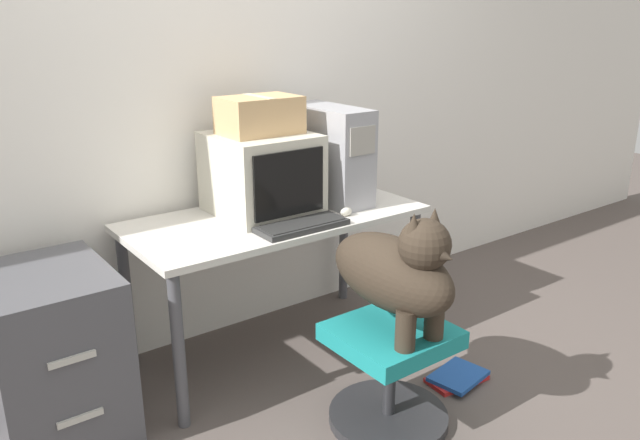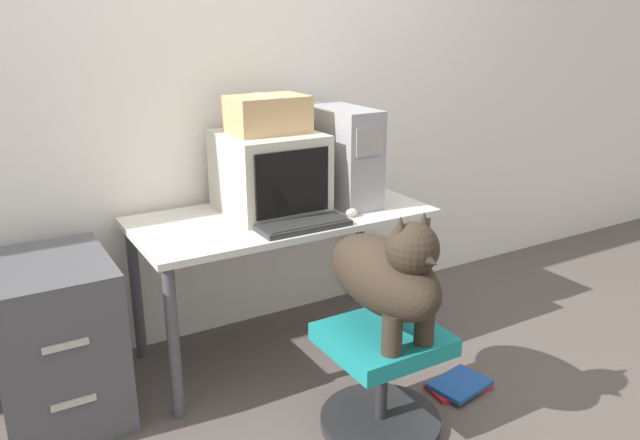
{
  "view_description": "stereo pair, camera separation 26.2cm",
  "coord_description": "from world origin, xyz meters",
  "px_view_note": "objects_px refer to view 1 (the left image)",
  "views": [
    {
      "loc": [
        -1.47,
        -2.0,
        1.58
      ],
      "look_at": [
        0.01,
        0.0,
        0.76
      ],
      "focal_mm": 35.0,
      "sensor_mm": 36.0,
      "label": 1
    },
    {
      "loc": [
        -1.25,
        -2.14,
        1.58
      ],
      "look_at": [
        0.01,
        0.0,
        0.76
      ],
      "focal_mm": 35.0,
      "sensor_mm": 36.0,
      "label": 2
    }
  ],
  "objects_px": {
    "office_chair": "(390,372)",
    "cardboard_box": "(260,115)",
    "crt_monitor": "(262,174)",
    "dog": "(397,270)",
    "pc_tower": "(330,154)",
    "filing_cabinet": "(54,355)",
    "book_stack_floor": "(458,377)",
    "keyboard": "(302,226)"
  },
  "relations": [
    {
      "from": "book_stack_floor",
      "to": "crt_monitor",
      "type": "bearing_deg",
      "value": 123.01
    },
    {
      "from": "pc_tower",
      "to": "book_stack_floor",
      "type": "bearing_deg",
      "value": -79.2
    },
    {
      "from": "dog",
      "to": "book_stack_floor",
      "type": "bearing_deg",
      "value": 5.43
    },
    {
      "from": "pc_tower",
      "to": "filing_cabinet",
      "type": "relative_size",
      "value": 0.72
    },
    {
      "from": "office_chair",
      "to": "dog",
      "type": "relative_size",
      "value": 0.82
    },
    {
      "from": "crt_monitor",
      "to": "filing_cabinet",
      "type": "distance_m",
      "value": 1.15
    },
    {
      "from": "office_chair",
      "to": "dog",
      "type": "bearing_deg",
      "value": -90.0
    },
    {
      "from": "keyboard",
      "to": "filing_cabinet",
      "type": "relative_size",
      "value": 0.6
    },
    {
      "from": "office_chair",
      "to": "keyboard",
      "type": "bearing_deg",
      "value": 96.69
    },
    {
      "from": "office_chair",
      "to": "cardboard_box",
      "type": "relative_size",
      "value": 1.41
    },
    {
      "from": "dog",
      "to": "book_stack_floor",
      "type": "xyz_separation_m",
      "value": [
        0.45,
        0.04,
        -0.65
      ]
    },
    {
      "from": "pc_tower",
      "to": "filing_cabinet",
      "type": "distance_m",
      "value": 1.51
    },
    {
      "from": "filing_cabinet",
      "to": "cardboard_box",
      "type": "distance_m",
      "value": 1.3
    },
    {
      "from": "pc_tower",
      "to": "cardboard_box",
      "type": "bearing_deg",
      "value": 174.95
    },
    {
      "from": "book_stack_floor",
      "to": "filing_cabinet",
      "type": "bearing_deg",
      "value": 155.33
    },
    {
      "from": "pc_tower",
      "to": "cardboard_box",
      "type": "distance_m",
      "value": 0.43
    },
    {
      "from": "pc_tower",
      "to": "filing_cabinet",
      "type": "bearing_deg",
      "value": -177.24
    },
    {
      "from": "crt_monitor",
      "to": "pc_tower",
      "type": "relative_size",
      "value": 0.94
    },
    {
      "from": "office_chair",
      "to": "crt_monitor",
      "type": "bearing_deg",
      "value": 94.85
    },
    {
      "from": "filing_cabinet",
      "to": "book_stack_floor",
      "type": "height_order",
      "value": "filing_cabinet"
    },
    {
      "from": "keyboard",
      "to": "filing_cabinet",
      "type": "height_order",
      "value": "keyboard"
    },
    {
      "from": "crt_monitor",
      "to": "pc_tower",
      "type": "distance_m",
      "value": 0.38
    },
    {
      "from": "keyboard",
      "to": "book_stack_floor",
      "type": "xyz_separation_m",
      "value": [
        0.51,
        -0.49,
        -0.7
      ]
    },
    {
      "from": "cardboard_box",
      "to": "book_stack_floor",
      "type": "distance_m",
      "value": 1.48
    },
    {
      "from": "pc_tower",
      "to": "crt_monitor",
      "type": "bearing_deg",
      "value": 175.54
    },
    {
      "from": "crt_monitor",
      "to": "dog",
      "type": "height_order",
      "value": "crt_monitor"
    },
    {
      "from": "pc_tower",
      "to": "cardboard_box",
      "type": "height_order",
      "value": "cardboard_box"
    },
    {
      "from": "pc_tower",
      "to": "office_chair",
      "type": "height_order",
      "value": "pc_tower"
    },
    {
      "from": "pc_tower",
      "to": "dog",
      "type": "xyz_separation_m",
      "value": [
        -0.3,
        -0.81,
        -0.26
      ]
    },
    {
      "from": "crt_monitor",
      "to": "filing_cabinet",
      "type": "xyz_separation_m",
      "value": [
        -1.01,
        -0.1,
        -0.55
      ]
    },
    {
      "from": "cardboard_box",
      "to": "filing_cabinet",
      "type": "bearing_deg",
      "value": -174.38
    },
    {
      "from": "crt_monitor",
      "to": "filing_cabinet",
      "type": "bearing_deg",
      "value": -174.59
    },
    {
      "from": "dog",
      "to": "keyboard",
      "type": "bearing_deg",
      "value": 96.48
    },
    {
      "from": "office_chair",
      "to": "cardboard_box",
      "type": "distance_m",
      "value": 1.24
    },
    {
      "from": "filing_cabinet",
      "to": "book_stack_floor",
      "type": "xyz_separation_m",
      "value": [
        1.53,
        -0.7,
        -0.32
      ]
    },
    {
      "from": "keyboard",
      "to": "book_stack_floor",
      "type": "relative_size",
      "value": 1.44
    },
    {
      "from": "cardboard_box",
      "to": "book_stack_floor",
      "type": "relative_size",
      "value": 1.22
    },
    {
      "from": "dog",
      "to": "cardboard_box",
      "type": "relative_size",
      "value": 1.72
    },
    {
      "from": "cardboard_box",
      "to": "dog",
      "type": "bearing_deg",
      "value": -85.27
    },
    {
      "from": "pc_tower",
      "to": "office_chair",
      "type": "relative_size",
      "value": 1.01
    },
    {
      "from": "office_chair",
      "to": "dog",
      "type": "height_order",
      "value": "dog"
    },
    {
      "from": "crt_monitor",
      "to": "filing_cabinet",
      "type": "height_order",
      "value": "crt_monitor"
    }
  ]
}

